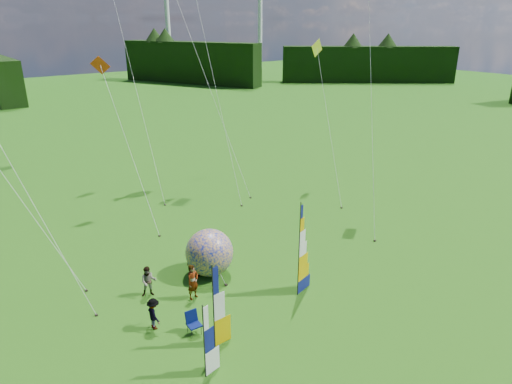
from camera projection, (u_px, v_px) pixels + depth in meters
ground at (324, 320)px, 21.50m from camera, size 220.00×220.00×0.00m
treeline_ring at (329, 245)px, 20.08m from camera, size 210.00×210.00×8.00m
turbine_left at (260, 12)px, 126.41m from camera, size 8.00×1.20×30.00m
turbine_right at (167, 12)px, 117.42m from camera, size 8.00×1.20×30.00m
feather_banner_main at (299, 252)px, 22.60m from camera, size 1.32×0.44×4.97m
side_banner_left at (214, 309)px, 19.07m from camera, size 1.08×0.14×3.89m
side_banner_far at (204, 343)px, 17.53m from camera, size 0.96×0.27×3.24m
bol_inflatable at (209, 253)px, 24.98m from camera, size 3.44×3.44×2.63m
spectator_a at (193, 282)px, 22.89m from camera, size 0.78×0.61×1.88m
spectator_b at (149, 281)px, 23.14m from camera, size 0.89×0.70×1.65m
spectator_c at (154, 314)px, 20.69m from camera, size 0.42×1.01×1.54m
spectator_d at (196, 262)px, 24.86m from camera, size 1.08×0.57×1.75m
camp_chair at (194, 324)px, 20.40m from camera, size 0.67×0.67×1.08m
kite_whale at (204, 66)px, 36.56m from camera, size 5.37×14.40×19.50m
kite_rainbow_delta at (8, 170)px, 22.56m from camera, size 10.19×11.43×12.61m
kite_parafoil at (373, 102)px, 29.63m from camera, size 10.48×11.25×16.48m
small_kite_red at (128, 140)px, 30.63m from camera, size 4.66×10.21×11.37m
small_kite_orange at (214, 74)px, 35.09m from camera, size 5.48×12.07×18.57m
small_kite_yellow at (329, 117)px, 35.34m from camera, size 7.49×10.11×12.34m
small_kite_pink at (13, 161)px, 20.07m from camera, size 6.98×8.36×14.92m
small_kite_green at (134, 78)px, 35.80m from camera, size 5.22×13.29×17.92m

